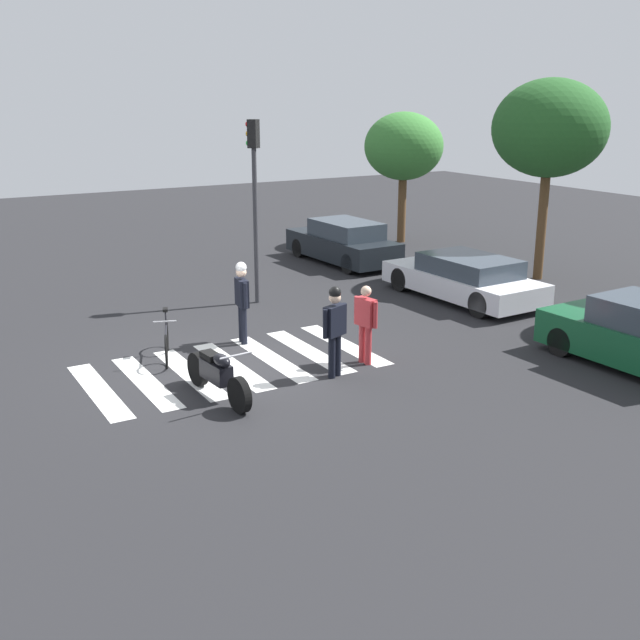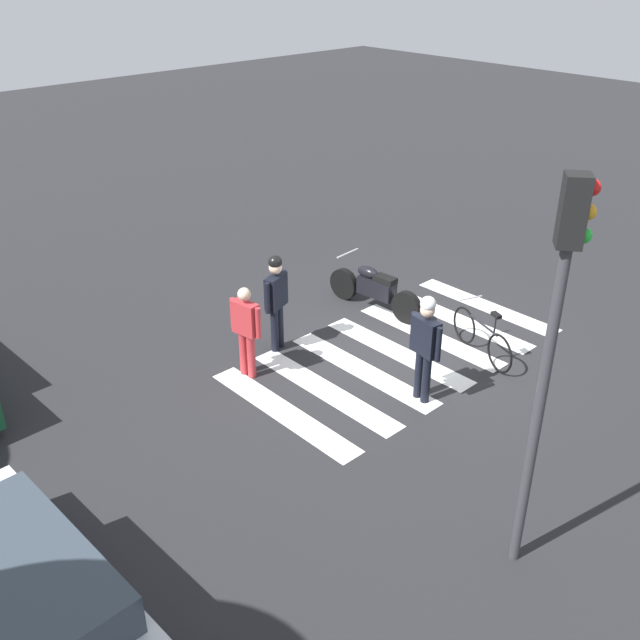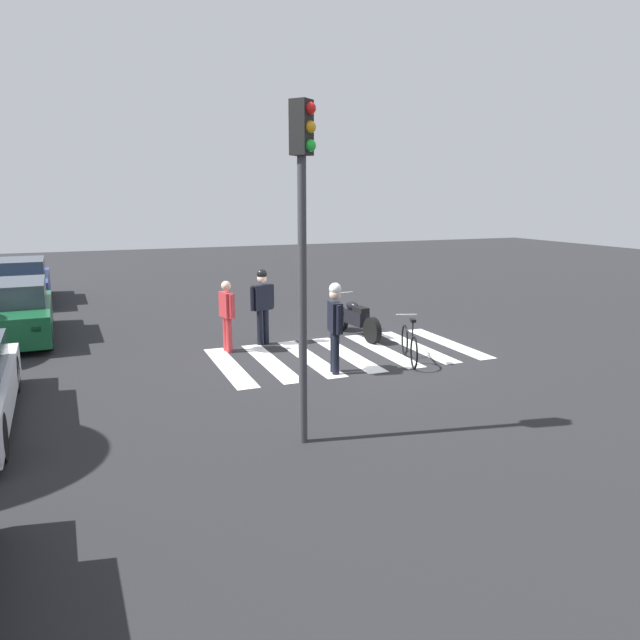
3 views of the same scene
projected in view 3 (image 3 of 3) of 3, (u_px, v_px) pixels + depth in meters
The scene contains 10 objects.
ground_plane at pixel (346, 354), 13.26m from camera, with size 60.00×60.00×0.00m, color #232326.
police_motorcycle at pixel (356, 319), 14.81m from camera, with size 2.23×0.62×1.04m.
leaning_bicycle at pixel (409, 344), 12.57m from camera, with size 1.69×0.70×1.01m.
officer_on_foot at pixel (335, 321), 11.61m from camera, with size 0.68×0.28×1.84m.
officer_by_motorcycle at pixel (262, 301), 13.93m from camera, with size 0.36×0.64×1.82m.
pedestrian_bystander at pixel (227, 312), 13.29m from camera, with size 0.65×0.27×1.63m.
crosswalk_stripes at pixel (346, 354), 13.26m from camera, with size 3.18×5.85×0.01m.
car_green_compact at pixel (14, 312), 14.51m from camera, with size 4.27×1.83×1.43m.
car_blue_hatchback at pixel (19, 282), 19.62m from camera, with size 4.47×1.96×1.44m.
traffic_light_pole at pixel (303, 224), 7.86m from camera, with size 0.35×0.34×4.71m.
Camera 3 is at (-11.66, 5.38, 3.47)m, focal length 32.95 mm.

